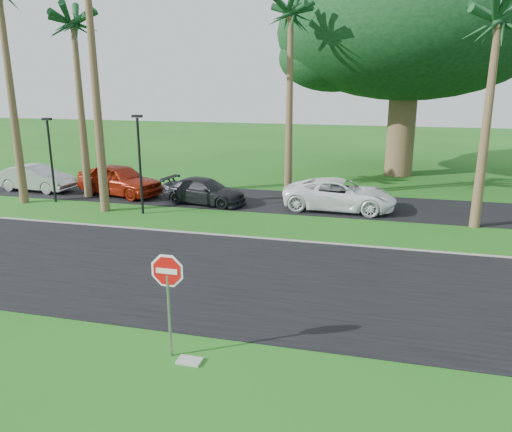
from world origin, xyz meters
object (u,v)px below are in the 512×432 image
object	(u,v)px
car_silver	(36,178)
car_dark	(205,191)
stop_sign_near	(168,284)
car_minivan	(340,195)
car_red	(119,180)

from	to	relation	value
car_silver	car_dark	world-z (taller)	car_silver
stop_sign_near	car_silver	xyz separation A→B (m)	(-14.70, 14.60, -1.04)
stop_sign_near	car_minivan	bearing A→B (deg)	80.08
stop_sign_near	car_red	bearing A→B (deg)	122.76
stop_sign_near	car_silver	world-z (taller)	stop_sign_near
car_minivan	car_red	bearing A→B (deg)	90.67
car_red	car_dark	world-z (taller)	car_red
car_red	car_dark	distance (m)	5.27
stop_sign_near	car_minivan	xyz separation A→B (m)	(2.54, 14.50, -1.02)
car_red	car_dark	bearing A→B (deg)	-82.73
car_silver	car_dark	distance (m)	10.42
car_silver	car_minivan	distance (m)	17.24
stop_sign_near	car_silver	distance (m)	20.75
car_silver	car_minivan	world-z (taller)	car_minivan
stop_sign_near	car_silver	size ratio (longest dim) A/B	0.59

